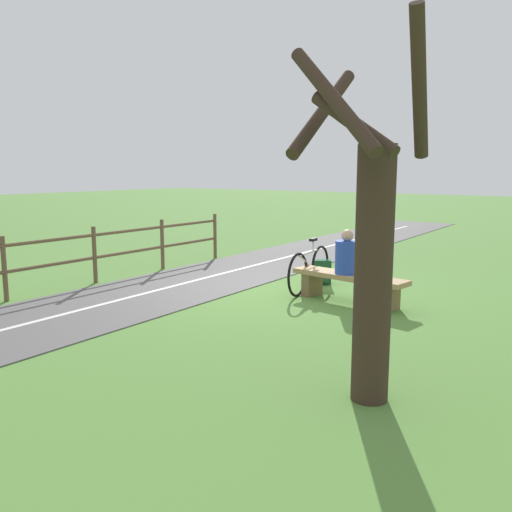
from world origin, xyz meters
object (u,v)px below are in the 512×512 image
(bicycle, at_px, (309,269))
(backpack, at_px, (322,272))
(tree_by_path, at_px, (370,243))
(person_seated, at_px, (347,255))
(bench, at_px, (349,282))

(bicycle, distance_m, backpack, 0.68)
(tree_by_path, bearing_deg, person_seated, -61.39)
(bicycle, distance_m, tree_by_path, 4.74)
(bench, height_order, bicycle, bicycle)
(bench, height_order, tree_by_path, tree_by_path)
(tree_by_path, bearing_deg, bicycle, -53.80)
(backpack, xyz_separation_m, tree_by_path, (-2.82, 4.37, 1.26))
(backpack, height_order, tree_by_path, tree_by_path)
(bicycle, relative_size, backpack, 3.72)
(person_seated, relative_size, tree_by_path, 0.21)
(bench, xyz_separation_m, tree_by_path, (-1.78, 3.36, 1.15))
(bicycle, bearing_deg, person_seated, 62.31)
(backpack, bearing_deg, bench, 135.48)
(backpack, bearing_deg, bicycle, 98.39)
(backpack, distance_m, tree_by_path, 5.35)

